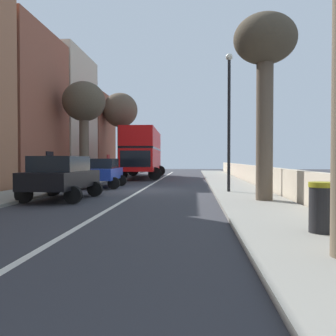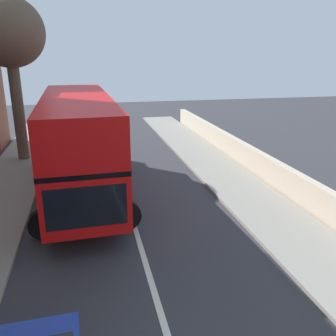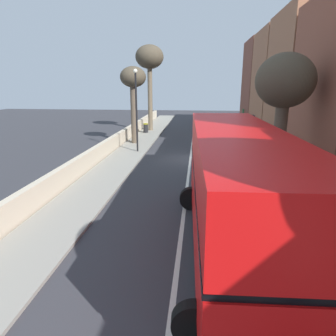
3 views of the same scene
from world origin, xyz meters
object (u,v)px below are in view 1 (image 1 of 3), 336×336
lamppost_right (229,111)px  parked_car_blue_left_1 (102,171)px  street_tree_left_0 (84,105)px  parked_car_black_left_0 (62,175)px  double_decker_bus (143,150)px  street_tree_left_2 (120,112)px  litter_bin_right (322,207)px  street_tree_right_3 (265,54)px

lamppost_right → parked_car_blue_left_1: bearing=153.0°
parked_car_blue_left_1 → lamppost_right: 8.15m
street_tree_left_0 → parked_car_black_left_0: bearing=-77.9°
double_decker_bus → parked_car_black_left_0: size_ratio=2.43×
double_decker_bus → street_tree_left_0: bearing=-113.3°
street_tree_left_2 → street_tree_left_0: bearing=-89.3°
double_decker_bus → litter_bin_right: double_decker_bus is taller
street_tree_right_3 → lamppost_right: street_tree_right_3 is taller
street_tree_left_0 → double_decker_bus: bearing=66.7°
lamppost_right → street_tree_left_2: bearing=114.4°
double_decker_bus → lamppost_right: (6.00, -14.24, 1.45)m
parked_car_black_left_0 → street_tree_left_2: 23.81m
parked_car_blue_left_1 → street_tree_left_0: street_tree_left_0 is taller
parked_car_black_left_0 → street_tree_right_3: 8.94m
street_tree_left_2 → litter_bin_right: 31.84m
street_tree_left_0 → lamppost_right: (8.99, -7.31, -1.44)m
street_tree_right_3 → lamppost_right: (-0.95, 3.51, -1.57)m
litter_bin_right → street_tree_right_3: bearing=90.5°
parked_car_black_left_0 → street_tree_left_0: bearing=102.1°
double_decker_bus → litter_bin_right: bearing=-73.5°
parked_car_black_left_0 → parked_car_blue_left_1: size_ratio=1.05×
parked_car_blue_left_1 → street_tree_right_3: (7.75, -6.97, 4.45)m
parked_car_black_left_0 → street_tree_left_0: (-2.19, 10.20, 4.28)m
parked_car_black_left_0 → double_decker_bus: bearing=87.3°
parked_car_blue_left_1 → litter_bin_right: bearing=-58.9°
double_decker_bus → street_tree_left_0: 8.09m
street_tree_left_0 → litter_bin_right: bearing=-59.2°
street_tree_left_2 → street_tree_right_3: size_ratio=1.23×
parked_car_blue_left_1 → street_tree_right_3: street_tree_right_3 is taller
parked_car_black_left_0 → street_tree_left_2: street_tree_left_2 is taller
lamppost_right → litter_bin_right: (1.00, -9.46, -3.17)m
parked_car_blue_left_1 → street_tree_left_0: size_ratio=0.61×
parked_car_blue_left_1 → street_tree_left_2: street_tree_left_2 is taller
parked_car_black_left_0 → parked_car_blue_left_1: bearing=90.0°
lamppost_right → double_decker_bus: bearing=112.8°
litter_bin_right → lamppost_right: bearing=96.0°
street_tree_right_3 → street_tree_left_2: bearing=113.1°
street_tree_left_0 → litter_bin_right: street_tree_left_0 is taller
street_tree_right_3 → litter_bin_right: 7.61m
parked_car_black_left_0 → litter_bin_right: bearing=-40.1°
litter_bin_right → parked_car_blue_left_1: bearing=121.1°
parked_car_black_left_0 → parked_car_blue_left_1: parked_car_black_left_0 is taller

